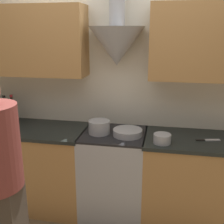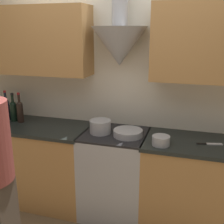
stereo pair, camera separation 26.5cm
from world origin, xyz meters
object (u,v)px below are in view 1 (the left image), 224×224
at_px(wine_bottle_5, 13,113).
at_px(stock_pot, 99,127).
at_px(stove_range, 114,173).
at_px(mixing_bowl, 128,132).
at_px(saucepan, 162,139).
at_px(wine_bottle_4, 6,113).

xyz_separation_m(wine_bottle_5, stock_pot, (0.97, -0.07, -0.07)).
relative_size(stove_range, mixing_bowl, 3.17).
bearing_deg(stove_range, saucepan, -19.74).
relative_size(wine_bottle_4, wine_bottle_5, 0.96).
bearing_deg(mixing_bowl, stove_range, 165.21).
relative_size(stove_range, saucepan, 5.69).
xyz_separation_m(stove_range, wine_bottle_5, (-1.12, 0.04, 0.59)).
bearing_deg(saucepan, stock_pot, 167.32).
height_order(wine_bottle_4, stock_pot, wine_bottle_4).
relative_size(stove_range, wine_bottle_5, 2.69).
relative_size(stock_pot, mixing_bowl, 0.74).
relative_size(stove_range, wine_bottle_4, 2.82).
bearing_deg(wine_bottle_5, wine_bottle_4, 169.39).
distance_m(stove_range, saucepan, 0.71).
height_order(stove_range, wine_bottle_4, wine_bottle_4).
distance_m(wine_bottle_4, saucepan, 1.71).
height_order(stove_range, wine_bottle_5, wine_bottle_5).
height_order(mixing_bowl, saucepan, saucepan).
distance_m(wine_bottle_5, mixing_bowl, 1.27).
xyz_separation_m(wine_bottle_4, mixing_bowl, (1.36, -0.09, -0.10)).
xyz_separation_m(stove_range, stock_pot, (-0.14, -0.03, 0.52)).
bearing_deg(wine_bottle_4, wine_bottle_5, -10.61).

